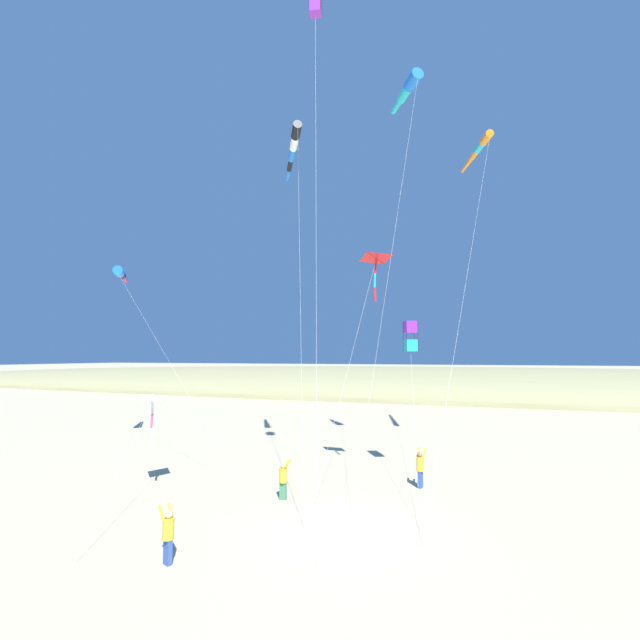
{
  "coord_description": "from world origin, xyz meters",
  "views": [
    {
      "loc": [
        -15.5,
        -4.58,
        6.06
      ],
      "look_at": [
        6.45,
        3.21,
        7.93
      ],
      "focal_mm": 25.16,
      "sensor_mm": 36.0,
      "label": 1
    }
  ],
  "objects_px": {
    "kite_windsock_red_high_left": "(121,274)",
    "kite_delta_rainbow_low_near": "(153,398)",
    "kite_windsock_long_streamer_right": "(478,149)",
    "kite_box_teal_far_right": "(316,1)",
    "person_child_green_jacket": "(283,478)",
    "person_child_grey_jacket": "(168,532)",
    "kite_delta_white_trailing": "(376,259)",
    "person_adult_flyer": "(420,466)",
    "kite_windsock_checkered_midright": "(294,147)",
    "kite_box_blue_topmost": "(410,336)",
    "kite_windsock_magenta_far_left": "(409,88)"
  },
  "relations": [
    {
      "from": "person_child_green_jacket",
      "to": "kite_box_blue_topmost",
      "type": "distance_m",
      "value": 9.43
    },
    {
      "from": "kite_windsock_red_high_left",
      "to": "kite_windsock_magenta_far_left",
      "type": "bearing_deg",
      "value": -88.08
    },
    {
      "from": "person_child_grey_jacket",
      "to": "kite_windsock_magenta_far_left",
      "type": "bearing_deg",
      "value": -21.06
    },
    {
      "from": "kite_windsock_red_high_left",
      "to": "kite_delta_rainbow_low_near",
      "type": "distance_m",
      "value": 14.01
    },
    {
      "from": "kite_windsock_red_high_left",
      "to": "kite_box_teal_far_right",
      "type": "distance_m",
      "value": 20.81
    },
    {
      "from": "person_child_grey_jacket",
      "to": "kite_windsock_red_high_left",
      "type": "xyz_separation_m",
      "value": [
        13.07,
        14.61,
        10.8
      ]
    },
    {
      "from": "kite_windsock_magenta_far_left",
      "to": "kite_windsock_red_high_left",
      "type": "height_order",
      "value": "kite_windsock_magenta_far_left"
    },
    {
      "from": "kite_windsock_long_streamer_right",
      "to": "person_adult_flyer",
      "type": "bearing_deg",
      "value": 158.61
    },
    {
      "from": "person_adult_flyer",
      "to": "kite_delta_white_trailing",
      "type": "bearing_deg",
      "value": 97.11
    },
    {
      "from": "kite_windsock_checkered_midright",
      "to": "person_child_grey_jacket",
      "type": "bearing_deg",
      "value": -173.39
    },
    {
      "from": "kite_windsock_magenta_far_left",
      "to": "kite_delta_white_trailing",
      "type": "relative_size",
      "value": 1.98
    },
    {
      "from": "person_adult_flyer",
      "to": "kite_delta_rainbow_low_near",
      "type": "relative_size",
      "value": 0.24
    },
    {
      "from": "person_adult_flyer",
      "to": "kite_delta_rainbow_low_near",
      "type": "xyz_separation_m",
      "value": [
        -4.5,
        11.46,
        3.14
      ]
    },
    {
      "from": "kite_windsock_magenta_far_left",
      "to": "kite_box_blue_topmost",
      "type": "height_order",
      "value": "kite_windsock_magenta_far_left"
    },
    {
      "from": "person_adult_flyer",
      "to": "kite_box_teal_far_right",
      "type": "distance_m",
      "value": 21.6
    },
    {
      "from": "person_child_grey_jacket",
      "to": "kite_box_blue_topmost",
      "type": "relative_size",
      "value": 0.21
    },
    {
      "from": "person_child_grey_jacket",
      "to": "kite_windsock_long_streamer_right",
      "type": "relative_size",
      "value": 0.09
    },
    {
      "from": "kite_delta_rainbow_low_near",
      "to": "kite_delta_white_trailing",
      "type": "bearing_deg",
      "value": -65.95
    },
    {
      "from": "kite_windsock_long_streamer_right",
      "to": "kite_box_teal_far_right",
      "type": "relative_size",
      "value": 0.87
    },
    {
      "from": "kite_windsock_long_streamer_right",
      "to": "kite_delta_rainbow_low_near",
      "type": "height_order",
      "value": "kite_windsock_long_streamer_right"
    },
    {
      "from": "kite_windsock_red_high_left",
      "to": "person_adult_flyer",
      "type": "bearing_deg",
      "value": -97.94
    },
    {
      "from": "person_adult_flyer",
      "to": "kite_box_blue_topmost",
      "type": "relative_size",
      "value": 0.23
    },
    {
      "from": "person_child_green_jacket",
      "to": "kite_windsock_magenta_far_left",
      "type": "height_order",
      "value": "kite_windsock_magenta_far_left"
    },
    {
      "from": "kite_box_teal_far_right",
      "to": "kite_delta_rainbow_low_near",
      "type": "distance_m",
      "value": 19.39
    },
    {
      "from": "kite_windsock_checkered_midright",
      "to": "kite_delta_white_trailing",
      "type": "xyz_separation_m",
      "value": [
        -2.74,
        -5.58,
        -7.82
      ]
    },
    {
      "from": "kite_windsock_long_streamer_right",
      "to": "kite_delta_white_trailing",
      "type": "height_order",
      "value": "kite_windsock_long_streamer_right"
    },
    {
      "from": "kite_delta_white_trailing",
      "to": "kite_delta_rainbow_low_near",
      "type": "bearing_deg",
      "value": 114.05
    },
    {
      "from": "kite_windsock_long_streamer_right",
      "to": "kite_delta_white_trailing",
      "type": "bearing_deg",
      "value": 148.18
    },
    {
      "from": "kite_windsock_long_streamer_right",
      "to": "kite_box_blue_topmost",
      "type": "distance_m",
      "value": 13.94
    },
    {
      "from": "person_child_green_jacket",
      "to": "kite_windsock_long_streamer_right",
      "type": "distance_m",
      "value": 23.02
    },
    {
      "from": "kite_windsock_magenta_far_left",
      "to": "person_adult_flyer",
      "type": "bearing_deg",
      "value": -168.42
    },
    {
      "from": "kite_windsock_checkered_midright",
      "to": "kite_delta_rainbow_low_near",
      "type": "distance_m",
      "value": 16.59
    },
    {
      "from": "kite_windsock_magenta_far_left",
      "to": "kite_box_blue_topmost",
      "type": "distance_m",
      "value": 14.58
    },
    {
      "from": "kite_box_teal_far_right",
      "to": "kite_delta_rainbow_low_near",
      "type": "bearing_deg",
      "value": 95.02
    },
    {
      "from": "person_adult_flyer",
      "to": "person_child_green_jacket",
      "type": "xyz_separation_m",
      "value": [
        -3.67,
        5.26,
        -0.07
      ]
    },
    {
      "from": "kite_box_teal_far_right",
      "to": "kite_windsock_red_high_left",
      "type": "bearing_deg",
      "value": 68.32
    },
    {
      "from": "kite_delta_rainbow_low_near",
      "to": "kite_delta_white_trailing",
      "type": "distance_m",
      "value": 12.41
    },
    {
      "from": "person_child_green_jacket",
      "to": "kite_windsock_long_streamer_right",
      "type": "relative_size",
      "value": 0.08
    },
    {
      "from": "kite_windsock_magenta_far_left",
      "to": "kite_delta_white_trailing",
      "type": "bearing_deg",
      "value": 162.62
    },
    {
      "from": "person_child_green_jacket",
      "to": "kite_windsock_red_high_left",
      "type": "bearing_deg",
      "value": 66.93
    },
    {
      "from": "kite_windsock_checkered_midright",
      "to": "kite_windsock_long_streamer_right",
      "type": "relative_size",
      "value": 0.98
    },
    {
      "from": "kite_windsock_checkered_midright",
      "to": "kite_delta_rainbow_low_near",
      "type": "relative_size",
      "value": 2.59
    },
    {
      "from": "kite_box_teal_far_right",
      "to": "person_adult_flyer",
      "type": "bearing_deg",
      "value": -44.56
    },
    {
      "from": "kite_box_blue_topmost",
      "to": "kite_box_teal_far_right",
      "type": "height_order",
      "value": "kite_box_teal_far_right"
    },
    {
      "from": "person_child_green_jacket",
      "to": "person_adult_flyer",
      "type": "bearing_deg",
      "value": -55.11
    },
    {
      "from": "person_child_green_jacket",
      "to": "kite_box_teal_far_right",
      "type": "bearing_deg",
      "value": -95.97
    },
    {
      "from": "kite_box_teal_far_right",
      "to": "person_child_grey_jacket",
      "type": "bearing_deg",
      "value": 160.53
    },
    {
      "from": "person_child_green_jacket",
      "to": "person_child_grey_jacket",
      "type": "height_order",
      "value": "person_child_grey_jacket"
    },
    {
      "from": "kite_windsock_long_streamer_right",
      "to": "kite_windsock_red_high_left",
      "type": "height_order",
      "value": "kite_windsock_long_streamer_right"
    },
    {
      "from": "person_adult_flyer",
      "to": "person_child_grey_jacket",
      "type": "xyz_separation_m",
      "value": [
        -10.19,
        6.02,
        -0.06
      ]
    }
  ]
}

